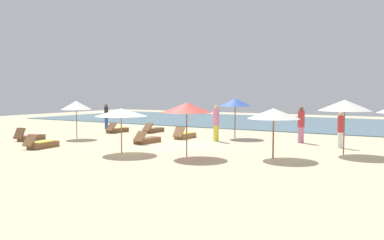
{
  "coord_description": "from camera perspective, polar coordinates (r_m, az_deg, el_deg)",
  "views": [
    {
      "loc": [
        10.52,
        -16.87,
        2.7
      ],
      "look_at": [
        -0.97,
        2.45,
        1.1
      ],
      "focal_mm": 37.62,
      "sensor_mm": 36.0,
      "label": 1
    }
  ],
  "objects": [
    {
      "name": "lounger_5",
      "position": [
        23.15,
        -1.03,
        -2.19
      ],
      "size": [
        0.61,
        1.68,
        0.71
      ],
      "color": "olive",
      "rests_on": "ground_plane"
    },
    {
      "name": "lounger_4",
      "position": [
        23.91,
        -21.92,
        -2.28
      ],
      "size": [
        0.81,
        1.7,
        0.74
      ],
      "color": "brown",
      "rests_on": "ground_plane"
    },
    {
      "name": "umbrella_5",
      "position": [
        17.77,
        -10.01,
        1.07
      ],
      "size": [
        2.28,
        2.28,
        1.96
      ],
      "color": "olive",
      "rests_on": "ground_plane"
    },
    {
      "name": "ocean_water",
      "position": [
        35.56,
        13.46,
        -0.34
      ],
      "size": [
        48.0,
        16.0,
        0.06
      ],
      "primitive_type": "cube",
      "color": "slate",
      "rests_on": "ground_plane"
    },
    {
      "name": "umbrella_3",
      "position": [
        18.26,
        20.84,
        1.96
      ],
      "size": [
        2.19,
        2.19,
        2.35
      ],
      "color": "brown",
      "rests_on": "ground_plane"
    },
    {
      "name": "lounger_0",
      "position": [
        26.98,
        -10.6,
        -1.36
      ],
      "size": [
        0.77,
        1.75,
        0.69
      ],
      "color": "brown",
      "rests_on": "ground_plane"
    },
    {
      "name": "person_2",
      "position": [
        20.45,
        20.3,
        -1.25
      ],
      "size": [
        0.37,
        0.37,
        1.74
      ],
      "color": "white",
      "rests_on": "ground_plane"
    },
    {
      "name": "umbrella_2",
      "position": [
        16.46,
        11.49,
        0.9
      ],
      "size": [
        2.1,
        2.1,
        2.03
      ],
      "color": "brown",
      "rests_on": "ground_plane"
    },
    {
      "name": "umbrella_6",
      "position": [
        16.52,
        -0.76,
        1.77
      ],
      "size": [
        2.12,
        2.12,
        2.25
      ],
      "color": "brown",
      "rests_on": "ground_plane"
    },
    {
      "name": "person_0",
      "position": [
        29.42,
        -12.05,
        0.57
      ],
      "size": [
        0.29,
        0.29,
        1.82
      ],
      "color": "#2D4C8C",
      "rests_on": "ground_plane"
    },
    {
      "name": "ground_plane",
      "position": [
        20.06,
        -1.19,
        -3.67
      ],
      "size": [
        60.0,
        60.0,
        0.0
      ],
      "primitive_type": "plane",
      "color": "beige"
    },
    {
      "name": "person_1",
      "position": [
        21.81,
        3.44,
        -0.38
      ],
      "size": [
        0.47,
        0.47,
        1.97
      ],
      "color": "yellow",
      "rests_on": "ground_plane"
    },
    {
      "name": "lounger_3",
      "position": [
        20.54,
        -20.48,
        -3.24
      ],
      "size": [
        0.73,
        1.73,
        0.7
      ],
      "color": "brown",
      "rests_on": "ground_plane"
    },
    {
      "name": "umbrella_4",
      "position": [
        23.85,
        -16.09,
        2.02
      ],
      "size": [
        1.7,
        1.7,
        2.16
      ],
      "color": "brown",
      "rests_on": "ground_plane"
    },
    {
      "name": "person_4",
      "position": [
        21.84,
        15.2,
        -0.62
      ],
      "size": [
        0.37,
        0.37,
        1.91
      ],
      "color": "#D17299",
      "rests_on": "ground_plane"
    },
    {
      "name": "lounger_1",
      "position": [
        26.66,
        -5.55,
        -1.39
      ],
      "size": [
        0.73,
        1.75,
        0.66
      ],
      "color": "brown",
      "rests_on": "ground_plane"
    },
    {
      "name": "lounger_2",
      "position": [
        21.19,
        -6.44,
        -2.82
      ],
      "size": [
        0.74,
        1.74,
        0.68
      ],
      "color": "brown",
      "rests_on": "ground_plane"
    },
    {
      "name": "umbrella_1",
      "position": [
        23.29,
        6.14,
        2.51
      ],
      "size": [
        1.92,
        1.92,
        2.3
      ],
      "color": "brown",
      "rests_on": "ground_plane"
    }
  ]
}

